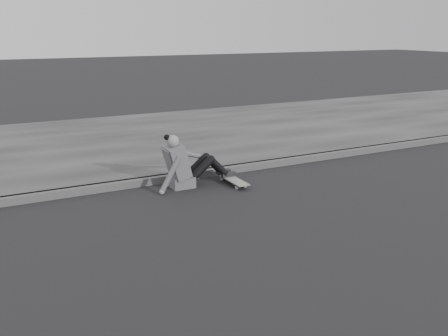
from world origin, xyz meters
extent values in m
plane|color=black|center=(0.00, 0.00, 0.00)|extent=(80.00, 80.00, 0.00)
cube|color=#484848|center=(0.00, 2.58, 0.06)|extent=(24.00, 0.16, 0.12)
cube|color=#373737|center=(0.00, 5.60, 0.06)|extent=(24.00, 6.00, 0.12)
cylinder|color=#999994|center=(-2.75, 1.70, 0.03)|extent=(0.03, 0.05, 0.05)
cylinder|color=#999994|center=(-2.60, 1.70, 0.03)|extent=(0.03, 0.05, 0.05)
cylinder|color=#999994|center=(-2.75, 2.22, 0.03)|extent=(0.03, 0.05, 0.05)
cylinder|color=#999994|center=(-2.60, 2.22, 0.03)|extent=(0.03, 0.05, 0.05)
cube|color=#313134|center=(-2.67, 1.70, 0.06)|extent=(0.16, 0.04, 0.03)
cube|color=#313134|center=(-2.67, 2.22, 0.06)|extent=(0.16, 0.04, 0.03)
cube|color=gray|center=(-2.67, 1.96, 0.08)|extent=(0.20, 0.78, 0.02)
cube|color=#555558|center=(-3.47, 2.21, 0.09)|extent=(0.36, 0.34, 0.18)
cube|color=#555558|center=(-3.54, 2.21, 0.43)|extent=(0.37, 0.40, 0.57)
cube|color=#555558|center=(-3.67, 2.21, 0.55)|extent=(0.14, 0.30, 0.20)
cylinder|color=gray|center=(-3.59, 2.21, 0.67)|extent=(0.09, 0.09, 0.08)
sphere|color=gray|center=(-3.60, 2.21, 0.76)|extent=(0.20, 0.20, 0.20)
sphere|color=black|center=(-3.69, 2.23, 0.83)|extent=(0.09, 0.09, 0.09)
cylinder|color=black|center=(-3.16, 2.12, 0.28)|extent=(0.43, 0.13, 0.39)
cylinder|color=black|center=(-3.16, 2.30, 0.28)|extent=(0.43, 0.13, 0.39)
cylinder|color=black|center=(-2.86, 2.12, 0.28)|extent=(0.35, 0.11, 0.36)
cylinder|color=black|center=(-2.86, 2.30, 0.28)|extent=(0.35, 0.11, 0.36)
sphere|color=black|center=(-2.99, 2.12, 0.42)|extent=(0.13, 0.13, 0.13)
sphere|color=black|center=(-2.99, 2.30, 0.42)|extent=(0.13, 0.13, 0.13)
cube|color=black|center=(-2.67, 2.12, 0.12)|extent=(0.24, 0.08, 0.07)
cube|color=black|center=(-2.67, 2.30, 0.12)|extent=(0.24, 0.08, 0.07)
cylinder|color=#555558|center=(-3.74, 2.00, 0.29)|extent=(0.38, 0.08, 0.58)
sphere|color=gray|center=(-3.89, 1.99, 0.04)|extent=(0.08, 0.08, 0.08)
cylinder|color=#555558|center=(-3.30, 2.37, 0.49)|extent=(0.48, 0.08, 0.21)
camera|label=1|loc=(-6.36, -4.86, 2.45)|focal=40.00mm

